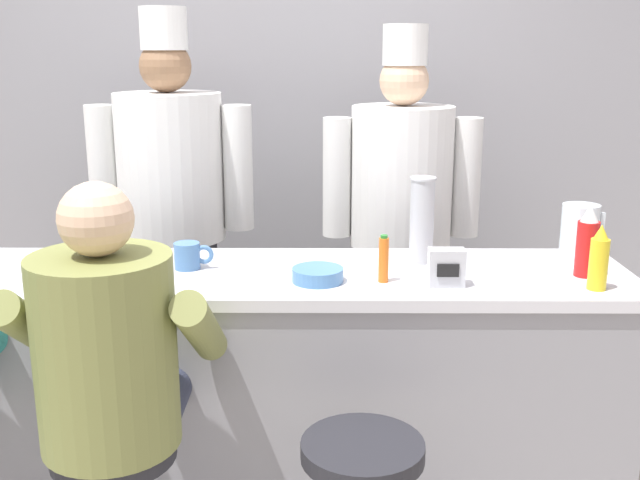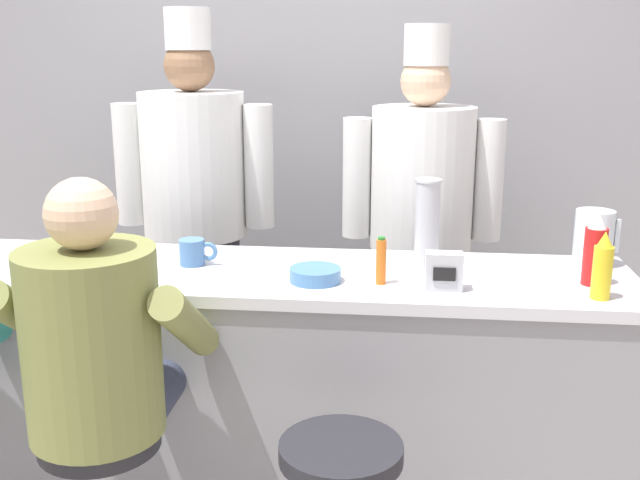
# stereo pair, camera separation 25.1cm
# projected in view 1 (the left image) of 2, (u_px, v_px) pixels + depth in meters

# --- Properties ---
(wall_back) EXTENTS (10.00, 0.06, 2.70)m
(wall_back) POSITION_uv_depth(u_px,v_px,m) (277.00, 118.00, 3.85)
(wall_back) COLOR #99999E
(wall_back) RESTS_ON ground_plane
(diner_counter) EXTENTS (2.60, 0.61, 0.96)m
(diner_counter) POSITION_uv_depth(u_px,v_px,m) (257.00, 398.00, 2.70)
(diner_counter) COLOR gray
(diner_counter) RESTS_ON ground_plane
(ketchup_bottle_red) EXTENTS (0.07, 0.07, 0.25)m
(ketchup_bottle_red) POSITION_uv_depth(u_px,v_px,m) (587.00, 243.00, 2.50)
(ketchup_bottle_red) COLOR red
(ketchup_bottle_red) RESTS_ON diner_counter
(mustard_bottle_yellow) EXTENTS (0.06, 0.06, 0.21)m
(mustard_bottle_yellow) POSITION_uv_depth(u_px,v_px,m) (599.00, 259.00, 2.36)
(mustard_bottle_yellow) COLOR yellow
(mustard_bottle_yellow) RESTS_ON diner_counter
(hot_sauce_bottle_orange) EXTENTS (0.03, 0.03, 0.16)m
(hot_sauce_bottle_orange) POSITION_uv_depth(u_px,v_px,m) (384.00, 259.00, 2.44)
(hot_sauce_bottle_orange) COLOR orange
(hot_sauce_bottle_orange) RESTS_ON diner_counter
(water_pitcher_clear) EXTENTS (0.15, 0.13, 0.20)m
(water_pitcher_clear) POSITION_uv_depth(u_px,v_px,m) (580.00, 231.00, 2.72)
(water_pitcher_clear) COLOR silver
(water_pitcher_clear) RESTS_ON diner_counter
(breakfast_plate) EXTENTS (0.24, 0.24, 0.05)m
(breakfast_plate) POSITION_uv_depth(u_px,v_px,m) (61.00, 267.00, 2.58)
(breakfast_plate) COLOR white
(breakfast_plate) RESTS_ON diner_counter
(cereal_bowl) EXTENTS (0.17, 0.17, 0.05)m
(cereal_bowl) POSITION_uv_depth(u_px,v_px,m) (318.00, 275.00, 2.46)
(cereal_bowl) COLOR #4C7FB7
(cereal_bowl) RESTS_ON diner_counter
(coffee_mug_blue) EXTENTS (0.14, 0.09, 0.09)m
(coffee_mug_blue) POSITION_uv_depth(u_px,v_px,m) (189.00, 256.00, 2.60)
(coffee_mug_blue) COLOR #4C7AB2
(coffee_mug_blue) RESTS_ON diner_counter
(cup_stack_steel) EXTENTS (0.09, 0.09, 0.31)m
(cup_stack_steel) POSITION_uv_depth(u_px,v_px,m) (422.00, 220.00, 2.65)
(cup_stack_steel) COLOR #B7BABF
(cup_stack_steel) RESTS_ON diner_counter
(napkin_dispenser_chrome) EXTENTS (0.12, 0.07, 0.12)m
(napkin_dispenser_chrome) POSITION_uv_depth(u_px,v_px,m) (446.00, 267.00, 2.41)
(napkin_dispenser_chrome) COLOR silver
(napkin_dispenser_chrome) RESTS_ON diner_counter
(diner_seated_olive) EXTENTS (0.57, 0.57, 1.38)m
(diner_seated_olive) POSITION_uv_depth(u_px,v_px,m) (111.00, 365.00, 2.04)
(diner_seated_olive) COLOR #B2B5BA
(diner_seated_olive) RESTS_ON ground_plane
(cook_in_whites_near) EXTENTS (0.73, 0.47, 1.87)m
(cook_in_whites_near) POSITION_uv_depth(u_px,v_px,m) (172.00, 202.00, 3.36)
(cook_in_whites_near) COLOR #232328
(cook_in_whites_near) RESTS_ON ground_plane
(cook_in_whites_far) EXTENTS (0.70, 0.45, 1.80)m
(cook_in_whites_far) POSITION_uv_depth(u_px,v_px,m) (401.00, 211.00, 3.37)
(cook_in_whites_far) COLOR #232328
(cook_in_whites_far) RESTS_ON ground_plane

